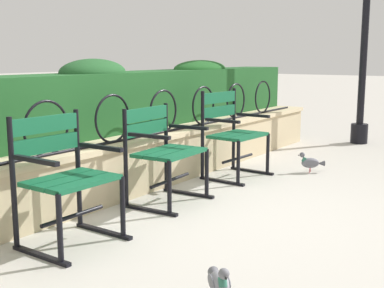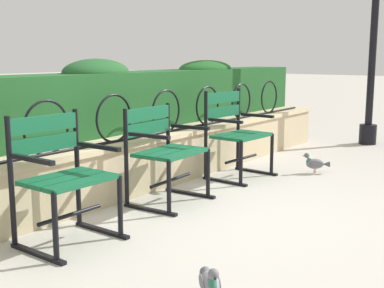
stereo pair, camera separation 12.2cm
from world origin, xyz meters
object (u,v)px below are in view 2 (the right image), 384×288
(pigeon_far_side, at_px, (315,163))
(lamppost, at_px, (375,18))
(park_chair_left, at_px, (61,174))
(pigeon_near_chairs, at_px, (210,282))
(park_chair_right, at_px, (235,132))
(park_chair_centre, at_px, (163,149))

(pigeon_far_side, distance_m, lamppost, 2.74)
(park_chair_left, xyz_separation_m, pigeon_near_chairs, (-0.14, -1.30, -0.35))
(park_chair_left, height_order, pigeon_near_chairs, park_chair_left)
(park_chair_left, distance_m, park_chair_right, 2.30)
(park_chair_centre, height_order, park_chair_right, park_chair_right)
(park_chair_left, distance_m, lamppost, 5.29)
(park_chair_right, bearing_deg, pigeon_far_side, -44.85)
(park_chair_centre, relative_size, park_chair_right, 0.91)
(park_chair_left, bearing_deg, pigeon_far_side, -11.10)
(lamppost, bearing_deg, park_chair_right, 170.18)
(pigeon_near_chairs, distance_m, lamppost, 5.57)
(park_chair_left, relative_size, park_chair_right, 0.97)
(park_chair_left, distance_m, pigeon_far_side, 3.00)
(park_chair_centre, xyz_separation_m, lamppost, (3.97, -0.50, 1.30))
(park_chair_centre, relative_size, lamppost, 0.24)
(lamppost, bearing_deg, pigeon_far_side, -176.45)
(pigeon_near_chairs, xyz_separation_m, lamppost, (5.25, 0.86, 1.64))
(park_chair_left, bearing_deg, park_chair_right, 1.26)
(park_chair_left, xyz_separation_m, pigeon_far_side, (2.92, -0.57, -0.35))
(park_chair_right, xyz_separation_m, pigeon_far_side, (0.63, -0.62, -0.36))
(park_chair_left, distance_m, pigeon_near_chairs, 1.35)
(park_chair_centre, bearing_deg, park_chair_left, -177.05)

